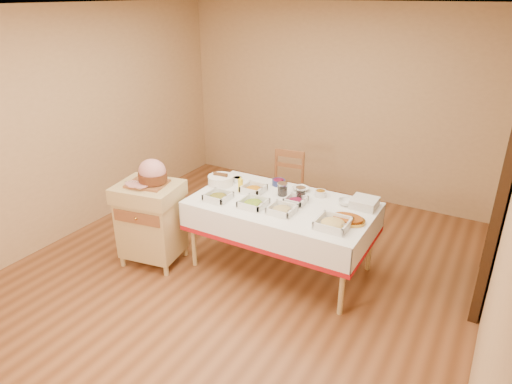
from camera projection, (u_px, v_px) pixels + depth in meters
The scene contains 23 objects.
room_shell at pixel (240, 155), 4.25m from camera, with size 5.00×5.00×5.00m.
doorway at pixel (505, 187), 4.04m from camera, with size 0.09×1.10×2.20m.
dining_table at pixel (282, 217), 4.64m from camera, with size 1.82×1.02×0.76m.
butcher_cart at pixel (151, 219), 4.80m from camera, with size 0.71×0.63×0.90m.
dining_chair at pixel (285, 187), 5.67m from camera, with size 0.46×0.44×0.91m.
ham_on_board at pixel (152, 174), 4.60m from camera, with size 0.41×0.39×0.27m.
serving_dish_a at pixel (218, 197), 4.63m from camera, with size 0.24×0.24×0.11m.
serving_dish_b at pixel (253, 203), 4.49m from camera, with size 0.25×0.25×0.10m.
serving_dish_c at pixel (282, 209), 4.36m from camera, with size 0.24×0.24×0.10m.
serving_dish_d at pixel (333, 223), 4.09m from camera, with size 0.29×0.29×0.11m.
serving_dish_e at pixel (253, 189), 4.80m from camera, with size 0.24×0.23×0.11m.
serving_dish_f at pixel (296, 200), 4.55m from camera, with size 0.21×0.20×0.09m.
small_bowl_left at pixel (238, 179), 5.07m from camera, with size 0.11×0.11×0.05m.
small_bowl_mid at pixel (279, 182), 4.98m from camera, with size 0.15×0.15×0.06m.
small_bowl_right at pixel (320, 193), 4.71m from camera, with size 0.12×0.12×0.06m.
bowl_white_imported at pixel (301, 189), 4.84m from camera, with size 0.17×0.17×0.04m, color silver.
bowl_small_imported at pixel (346, 202), 4.52m from camera, with size 0.16×0.16×0.05m, color silver.
preserve_jar_left at pixel (282, 190), 4.72m from camera, with size 0.11×0.11×0.14m.
preserve_jar_right at pixel (301, 194), 4.63m from camera, with size 0.10×0.10×0.13m.
mustard_bottle at pixel (240, 185), 4.81m from camera, with size 0.05×0.05×0.16m.
bread_basket at pixel (221, 180), 4.99m from camera, with size 0.28×0.28×0.12m.
plate_stack at pixel (364, 203), 4.47m from camera, with size 0.25×0.25×0.09m.
brass_platter at pixel (348, 219), 4.20m from camera, with size 0.33×0.24×0.04m.
Camera 1 is at (2.13, -3.42, 2.71)m, focal length 32.00 mm.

